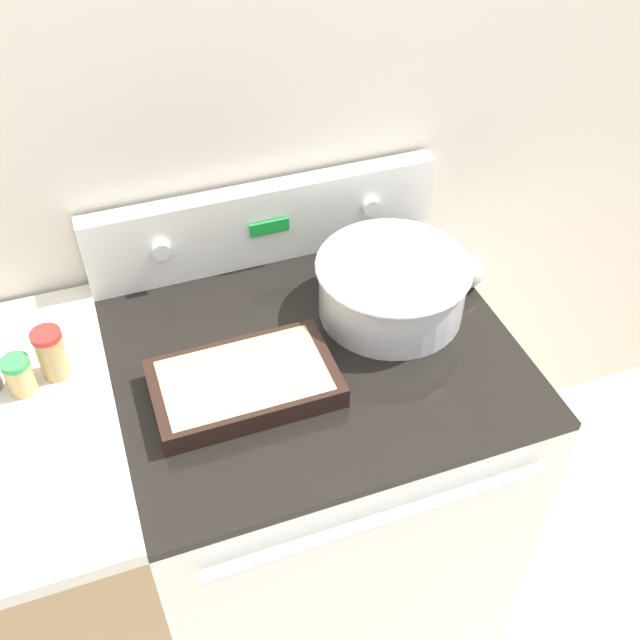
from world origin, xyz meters
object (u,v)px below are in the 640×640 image
at_px(casserole_dish, 244,382).
at_px(spice_jar_green_cap, 19,375).
at_px(mixing_bowl, 392,284).
at_px(spice_jar_red_cap, 52,353).
at_px(ladle, 464,268).

relative_size(casserole_dish, spice_jar_green_cap, 4.39).
xyz_separation_m(mixing_bowl, casserole_dish, (-0.36, -0.12, -0.05)).
relative_size(spice_jar_red_cap, spice_jar_green_cap, 1.36).
xyz_separation_m(mixing_bowl, spice_jar_green_cap, (-0.75, 0.02, -0.02)).
xyz_separation_m(casserole_dish, spice_jar_green_cap, (-0.40, 0.14, 0.03)).
bearing_deg(casserole_dish, spice_jar_red_cap, 154.34).
height_order(ladle, spice_jar_red_cap, spice_jar_red_cap).
height_order(mixing_bowl, ladle, mixing_bowl).
xyz_separation_m(spice_jar_red_cap, spice_jar_green_cap, (-0.06, -0.02, -0.01)).
bearing_deg(spice_jar_red_cap, ladle, -0.14).
relative_size(casserole_dish, spice_jar_red_cap, 3.23).
bearing_deg(spice_jar_red_cap, casserole_dish, -25.66).
distance_m(casserole_dish, spice_jar_green_cap, 0.42).
xyz_separation_m(casserole_dish, spice_jar_red_cap, (-0.33, 0.16, 0.04)).
height_order(ladle, spice_jar_green_cap, spice_jar_green_cap).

